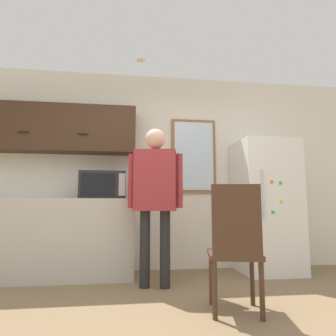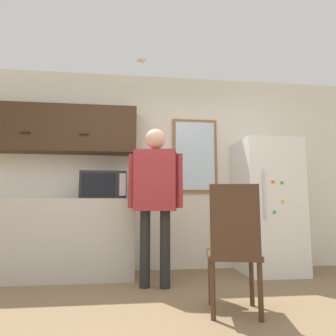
{
  "view_description": "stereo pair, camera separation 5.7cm",
  "coord_description": "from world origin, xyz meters",
  "px_view_note": "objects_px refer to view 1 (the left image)",
  "views": [
    {
      "loc": [
        -0.28,
        -2.05,
        0.86
      ],
      "look_at": [
        0.16,
        1.13,
        1.26
      ],
      "focal_mm": 32.0,
      "sensor_mm": 36.0,
      "label": 1
    },
    {
      "loc": [
        -0.22,
        -2.06,
        0.86
      ],
      "look_at": [
        0.16,
        1.13,
        1.26
      ],
      "focal_mm": 32.0,
      "sensor_mm": 36.0,
      "label": 2
    }
  ],
  "objects_px": {
    "chair": "(235,244)",
    "person": "(155,188)",
    "microwave": "(103,185)",
    "refrigerator": "(266,206)"
  },
  "relations": [
    {
      "from": "person",
      "to": "refrigerator",
      "type": "bearing_deg",
      "value": 30.31
    },
    {
      "from": "chair",
      "to": "person",
      "type": "bearing_deg",
      "value": -45.69
    },
    {
      "from": "person",
      "to": "microwave",
      "type": "bearing_deg",
      "value": 152.0
    },
    {
      "from": "microwave",
      "to": "person",
      "type": "distance_m",
      "value": 0.77
    },
    {
      "from": "person",
      "to": "refrigerator",
      "type": "relative_size",
      "value": 1.0
    },
    {
      "from": "refrigerator",
      "to": "chair",
      "type": "xyz_separation_m",
      "value": [
        -0.95,
        -1.39,
        -0.3
      ]
    },
    {
      "from": "person",
      "to": "chair",
      "type": "bearing_deg",
      "value": -45.89
    },
    {
      "from": "person",
      "to": "refrigerator",
      "type": "distance_m",
      "value": 1.61
    },
    {
      "from": "microwave",
      "to": "chair",
      "type": "distance_m",
      "value": 1.88
    },
    {
      "from": "microwave",
      "to": "chair",
      "type": "bearing_deg",
      "value": -50.13
    }
  ]
}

